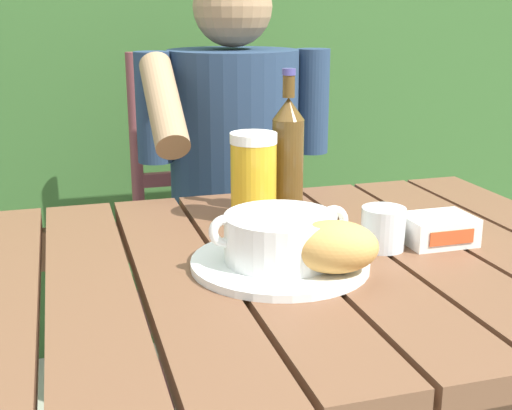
% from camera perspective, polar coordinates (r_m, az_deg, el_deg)
% --- Properties ---
extents(dining_table, '(1.18, 0.80, 0.76)m').
position_cam_1_polar(dining_table, '(1.10, 0.64, -10.03)').
color(dining_table, brown).
rests_on(dining_table, ground_plane).
extents(chair_near_diner, '(0.45, 0.47, 1.02)m').
position_cam_1_polar(chair_near_diner, '(1.94, -3.00, -3.28)').
color(chair_near_diner, brown).
rests_on(chair_near_diner, ground_plane).
extents(person_eating, '(0.48, 0.47, 1.25)m').
position_cam_1_polar(person_eating, '(1.69, -1.61, 2.30)').
color(person_eating, navy).
rests_on(person_eating, ground_plane).
extents(serving_plate, '(0.27, 0.27, 0.01)m').
position_cam_1_polar(serving_plate, '(1.03, 2.02, -4.87)').
color(serving_plate, white).
rests_on(serving_plate, dining_table).
extents(soup_bowl, '(0.22, 0.17, 0.08)m').
position_cam_1_polar(soup_bowl, '(1.02, 2.05, -2.62)').
color(soup_bowl, white).
rests_on(soup_bowl, serving_plate).
extents(bread_roll, '(0.15, 0.13, 0.07)m').
position_cam_1_polar(bread_roll, '(0.98, 6.54, -3.49)').
color(bread_roll, tan).
rests_on(bread_roll, serving_plate).
extents(beer_glass, '(0.09, 0.09, 0.16)m').
position_cam_1_polar(beer_glass, '(1.23, -0.21, 2.37)').
color(beer_glass, gold).
rests_on(beer_glass, dining_table).
extents(beer_bottle, '(0.06, 0.06, 0.27)m').
position_cam_1_polar(beer_bottle, '(1.28, 2.70, 4.35)').
color(beer_bottle, '#513816').
rests_on(beer_bottle, dining_table).
extents(water_glass_small, '(0.07, 0.07, 0.07)m').
position_cam_1_polar(water_glass_small, '(1.12, 10.55, -1.89)').
color(water_glass_small, silver).
rests_on(water_glass_small, dining_table).
extents(butter_tub, '(0.11, 0.09, 0.05)m').
position_cam_1_polar(butter_tub, '(1.17, 15.04, -2.00)').
color(butter_tub, white).
rests_on(butter_tub, dining_table).
extents(table_knife, '(0.16, 0.07, 0.01)m').
position_cam_1_polar(table_knife, '(1.17, 6.95, -2.45)').
color(table_knife, silver).
rests_on(table_knife, dining_table).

